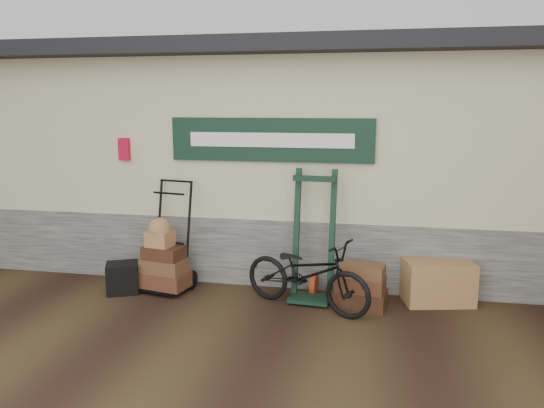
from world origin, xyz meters
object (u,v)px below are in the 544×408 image
Objects in this scene: green_barrow at (313,236)px; wicker_hamper at (437,281)px; suitcase_stack at (360,286)px; porter_trolley at (170,235)px; black_trunk at (122,278)px; bicycle at (307,270)px.

green_barrow is 2.00× the size of wicker_hamper.
green_barrow is at bearing 163.22° from suitcase_stack.
black_trunk is at bearing -141.82° from porter_trolley.
green_barrow is at bearing 10.36° from porter_trolley.
black_trunk is at bearing -173.52° from wicker_hamper.
bicycle is at bearing -165.45° from suitcase_stack.
suitcase_stack is 0.75× the size of wicker_hamper.
suitcase_stack is (0.60, -0.18, -0.54)m from green_barrow.
green_barrow is 2.52m from black_trunk.
black_trunk is (-0.56, -0.29, -0.53)m from porter_trolley.
suitcase_stack is 0.68m from bicycle.
suitcase_stack reaches higher than black_trunk.
porter_trolley reaches higher than bicycle.
porter_trolley is at bearing 27.20° from black_trunk.
wicker_hamper is (3.38, 0.16, -0.46)m from porter_trolley.
bicycle is (-0.63, -0.16, 0.21)m from suitcase_stack.
porter_trolley is 1.87m from green_barrow.
porter_trolley reaches higher than wicker_hamper.
bicycle is (2.40, -0.08, 0.28)m from black_trunk.
green_barrow reaches higher than suitcase_stack.
porter_trolley is 2.39× the size of suitcase_stack.
green_barrow is at bearing 17.00° from bicycle.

